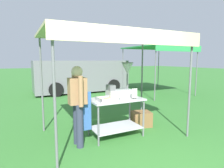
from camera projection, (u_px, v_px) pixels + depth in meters
name	position (u px, v px, depth m)	size (l,w,h in m)	color
ground_plane	(62.00, 99.00, 8.30)	(70.00, 70.00, 0.00)	#33702D
stall_canopy	(114.00, 38.00, 4.08)	(3.09, 2.00, 2.28)	slate
donut_cart	(116.00, 109.00, 4.20)	(1.20, 0.69, 0.87)	#B7B7BC
donut_tray	(108.00, 99.00, 3.98)	(0.43, 0.31, 0.07)	#B7B7BC
donut_fryer	(121.00, 84.00, 4.30)	(0.64, 0.28, 0.80)	#B7B7BC
menu_sign	(134.00, 94.00, 4.13)	(0.13, 0.05, 0.23)	black
vendor	(78.00, 102.00, 3.69)	(0.45, 0.53, 1.61)	#2D3347
supply_crate	(141.00, 119.00, 4.90)	(0.56, 0.50, 0.38)	brown
van_grey	(81.00, 76.00, 10.22)	(4.92, 2.10, 1.69)	slate
neighbour_tent	(158.00, 49.00, 9.39)	(2.69, 2.95, 2.38)	slate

